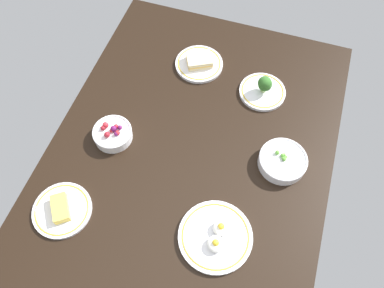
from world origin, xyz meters
TOP-DOWN VIEW (x-y plane):
  - dining_table at (0.00, 0.00)cm, footprint 126.27×95.57cm
  - plate_eggs at (27.90, 16.70)cm, footprint 22.88×22.88cm
  - bowl_berries at (4.80, -27.41)cm, footprint 13.63×13.63cm
  - plate_sandwich at (-35.78, -8.74)cm, footprint 18.64×18.64cm
  - plate_broccoli at (-30.25, 17.99)cm, footprint 17.34×17.34cm
  - bowl_peas at (-3.06, 30.80)cm, footprint 16.20×16.20cm
  - plate_cheese at (34.75, -31.91)cm, footprint 18.70×18.70cm

SIDE VIEW (x-z plane):
  - dining_table at x=0.00cm, z-range 0.00..4.00cm
  - plate_cheese at x=34.75cm, z-range 3.09..7.00cm
  - plate_eggs at x=27.90cm, z-range 2.60..7.73cm
  - plate_sandwich at x=-35.78cm, z-range 3.14..7.62cm
  - bowl_peas at x=-3.06cm, z-range 3.60..8.83cm
  - bowl_berries at x=4.80cm, z-range 3.41..9.37cm
  - plate_broccoli at x=-30.25cm, z-range 2.26..10.75cm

